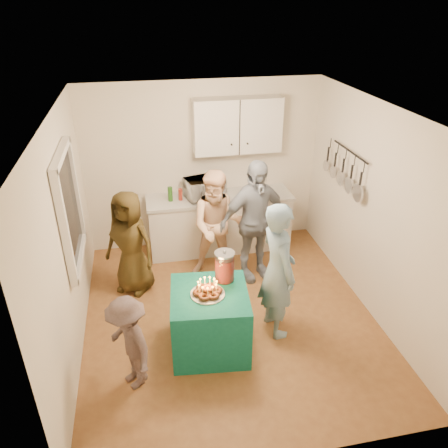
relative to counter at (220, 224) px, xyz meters
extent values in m
plane|color=brown|center=(-0.20, -1.70, -0.43)|extent=(4.00, 4.00, 0.00)
plane|color=white|center=(-0.20, -1.70, 2.17)|extent=(4.00, 4.00, 0.00)
plane|color=silver|center=(-0.20, 0.30, 0.87)|extent=(3.60, 3.60, 0.00)
plane|color=silver|center=(-2.00, -1.70, 0.87)|extent=(4.00, 4.00, 0.00)
plane|color=silver|center=(1.60, -1.70, 0.87)|extent=(4.00, 4.00, 0.00)
cube|color=black|center=(-1.97, -1.40, 1.12)|extent=(0.04, 1.00, 1.20)
cube|color=white|center=(0.00, 0.00, 0.00)|extent=(2.20, 0.58, 0.86)
cube|color=beige|center=(0.00, 0.00, 0.46)|extent=(2.24, 0.62, 0.05)
cube|color=white|center=(0.30, 0.15, 1.52)|extent=(1.30, 0.30, 0.80)
cube|color=black|center=(1.52, -1.00, 1.17)|extent=(0.12, 1.00, 0.60)
imported|color=white|center=(-0.23, 0.00, 0.63)|extent=(0.64, 0.51, 0.31)
cube|color=#0E6250|center=(-0.53, -2.19, -0.05)|extent=(0.93, 0.93, 0.76)
cylinder|color=red|center=(-0.32, -1.96, 0.50)|extent=(0.22, 0.22, 0.34)
imported|color=#87ABC5|center=(0.29, -2.03, 0.42)|extent=(0.49, 0.67, 1.70)
imported|color=brown|center=(-1.37, -0.86, 0.30)|extent=(0.85, 0.78, 1.46)
imported|color=#F9AC82|center=(-0.16, -0.74, 0.37)|extent=(0.87, 0.73, 1.60)
imported|color=#101E38|center=(0.32, -0.87, 0.46)|extent=(1.12, 0.69, 1.77)
imported|color=#4D3E3E|center=(-1.42, -2.56, 0.12)|extent=(0.68, 0.81, 1.09)
camera|label=1|loc=(-1.13, -6.00, 3.24)|focal=35.00mm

